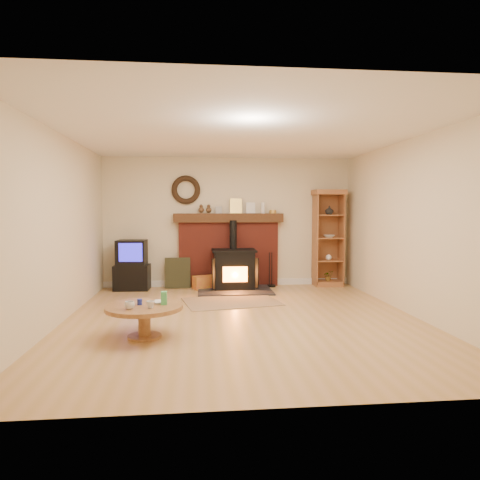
{
  "coord_description": "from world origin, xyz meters",
  "views": [
    {
      "loc": [
        -0.64,
        -5.94,
        1.55
      ],
      "look_at": [
        0.06,
        1.0,
        1.06
      ],
      "focal_mm": 32.0,
      "sensor_mm": 36.0,
      "label": 1
    }
  ],
  "objects": [
    {
      "name": "area_rug",
      "position": [
        -0.07,
        1.16,
        0.01
      ],
      "size": [
        1.71,
        1.34,
        0.01
      ],
      "primitive_type": "cube",
      "rotation": [
        0.0,
        0.0,
        0.19
      ],
      "color": "brown",
      "rests_on": "ground"
    },
    {
      "name": "room_shell",
      "position": [
        -0.02,
        0.09,
        1.72
      ],
      "size": [
        5.02,
        5.52,
        2.61
      ],
      "color": "beige",
      "rests_on": "ground"
    },
    {
      "name": "curio_cabinet",
      "position": [
        2.03,
        2.55,
        0.98
      ],
      "size": [
        0.63,
        0.45,
        1.96
      ],
      "color": "#9A5932",
      "rests_on": "ground"
    },
    {
      "name": "coffee_table",
      "position": [
        -1.28,
        -0.76,
        0.32
      ],
      "size": [
        0.93,
        0.93,
        0.56
      ],
      "color": "brown",
      "rests_on": "ground"
    },
    {
      "name": "ground",
      "position": [
        0.0,
        0.0,
        0.0
      ],
      "size": [
        5.5,
        5.5,
        0.0
      ],
      "primitive_type": "plane",
      "color": "tan",
      "rests_on": "ground"
    },
    {
      "name": "wood_stove",
      "position": [
        0.07,
        2.28,
        0.38
      ],
      "size": [
        1.4,
        1.0,
        1.34
      ],
      "color": "black",
      "rests_on": "ground"
    },
    {
      "name": "firelog_box",
      "position": [
        -0.51,
        2.4,
        0.13
      ],
      "size": [
        0.47,
        0.38,
        0.26
      ],
      "primitive_type": "cube",
      "rotation": [
        0.0,
        0.0,
        0.36
      ],
      "color": "yellow",
      "rests_on": "ground"
    },
    {
      "name": "tv_unit",
      "position": [
        -1.9,
        2.47,
        0.46
      ],
      "size": [
        0.68,
        0.5,
        0.97
      ],
      "color": "black",
      "rests_on": "ground"
    },
    {
      "name": "chimney_breast",
      "position": [
        0.0,
        2.67,
        0.8
      ],
      "size": [
        2.2,
        0.22,
        1.78
      ],
      "color": "maroon",
      "rests_on": "ground"
    },
    {
      "name": "fire_tools",
      "position": [
        0.85,
        2.5,
        0.11
      ],
      "size": [
        0.16,
        0.16,
        0.7
      ],
      "color": "black",
      "rests_on": "ground"
    },
    {
      "name": "leaning_painting",
      "position": [
        -1.02,
        2.55,
        0.3
      ],
      "size": [
        0.51,
        0.14,
        0.6
      ],
      "primitive_type": "cube",
      "rotation": [
        -0.17,
        0.0,
        0.0
      ],
      "color": "black",
      "rests_on": "ground"
    }
  ]
}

